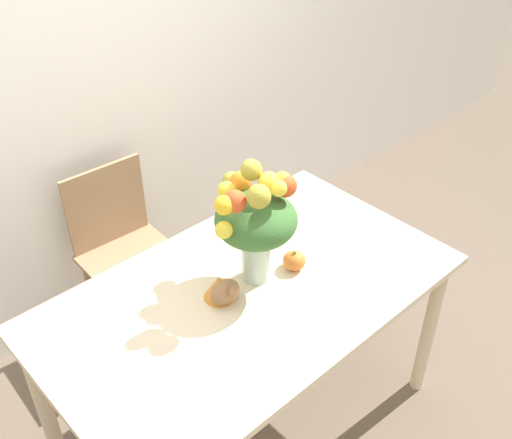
% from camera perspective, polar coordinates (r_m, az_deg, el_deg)
% --- Properties ---
extents(ground_plane, '(12.00, 12.00, 0.00)m').
position_cam_1_polar(ground_plane, '(2.78, -0.63, -18.59)').
color(ground_plane, brown).
extents(wall_back, '(8.00, 0.06, 2.70)m').
position_cam_1_polar(wall_back, '(2.71, -17.33, 14.58)').
color(wall_back, white).
rests_on(wall_back, ground_plane).
extents(dining_table, '(1.52, 0.89, 0.78)m').
position_cam_1_polar(dining_table, '(2.26, -0.74, -8.51)').
color(dining_table, beige).
rests_on(dining_table, ground_plane).
extents(flower_vase, '(0.34, 0.34, 0.47)m').
position_cam_1_polar(flower_vase, '(2.09, -0.08, 0.03)').
color(flower_vase, '#B2CCBC').
rests_on(flower_vase, dining_table).
extents(pumpkin, '(0.09, 0.09, 0.08)m').
position_cam_1_polar(pumpkin, '(2.27, 3.66, -3.92)').
color(pumpkin, orange).
rests_on(pumpkin, dining_table).
extents(turkey_figurine, '(0.12, 0.16, 0.10)m').
position_cam_1_polar(turkey_figurine, '(2.14, -3.28, -6.61)').
color(turkey_figurine, '#936642').
rests_on(turkey_figurine, dining_table).
extents(dining_chair_near_window, '(0.44, 0.44, 0.88)m').
position_cam_1_polar(dining_chair_near_window, '(2.91, -12.25, -3.14)').
color(dining_chair_near_window, '#9E7A56').
rests_on(dining_chair_near_window, ground_plane).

